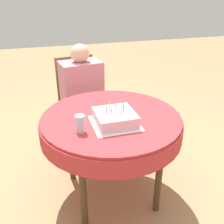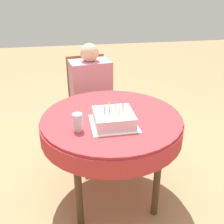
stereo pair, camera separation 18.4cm
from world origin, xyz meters
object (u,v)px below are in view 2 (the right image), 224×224
chair (89,99)px  birthday_cake (114,118)px  drinking_glass (78,122)px  person (91,88)px

chair → birthday_cake: bearing=-93.9°
chair → drinking_glass: size_ratio=7.98×
person → birthday_cake: bearing=-94.4°
drinking_glass → chair: bearing=80.5°
person → drinking_glass: bearing=-109.3°
person → birthday_cake: 0.91m
chair → drinking_glass: bearing=-107.5°
chair → birthday_cake: 1.04m
chair → birthday_cake: chair is taller
person → drinking_glass: 0.97m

